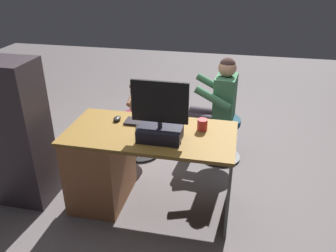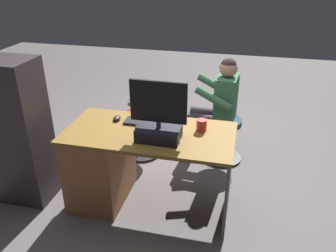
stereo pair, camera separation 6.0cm
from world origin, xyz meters
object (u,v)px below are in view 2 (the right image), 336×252
Objects in this scene: keyboard at (149,123)px; visitor_chair at (223,135)px; desk at (111,161)px; computer_mouse at (117,118)px; tv_remote at (138,129)px; office_chair_teddy at (140,131)px; monitor at (159,123)px; person at (217,102)px; teddy_bear at (139,100)px; cup at (202,125)px.

keyboard is 1.08m from visitor_chair.
computer_mouse is (-0.02, -0.15, 0.35)m from desk.
office_chair_teddy is at bearing -88.56° from tv_remote.
monitor is 0.42× the size of person.
desk is 14.41× the size of computer_mouse.
computer_mouse is 1.11m from person.
visitor_chair is (-0.91, -0.08, 0.02)m from office_chair_teddy.
keyboard is at bearing -156.09° from desk.
keyboard is 0.93m from person.
keyboard is 0.78m from teddy_bear.
keyboard is at bearing 52.84° from visitor_chair.
cup is 0.80m from person.
office_chair_teddy is 1.36× the size of teddy_bear.
person is (-0.56, -0.91, -0.07)m from tv_remote.
visitor_chair is (-0.90, -0.92, -0.11)m from desk.
person is (-0.79, -0.77, -0.08)m from computer_mouse.
computer_mouse is 0.71m from teddy_bear.
person is (0.09, 0.01, 0.38)m from visitor_chair.
monitor reaches higher than tv_remote.
monitor reaches higher than keyboard.
teddy_bear is (0.00, -0.01, 0.37)m from office_chair_teddy.
cup reaches higher than office_chair_teddy.
tv_remote is at bearing 68.52° from keyboard.
keyboard reaches higher than visitor_chair.
keyboard is 0.45m from cup.
office_chair_teddy and visitor_chair have the same top height.
desk is 1.29m from visitor_chair.
monitor is at bearing 116.26° from office_chair_teddy.
cup is at bearing 80.05° from visitor_chair.
monitor reaches higher than visitor_chair.
person reaches higher than tv_remote.
office_chair_teddy is at bearing -89.94° from desk.
keyboard is 0.88× the size of visitor_chair.
tv_remote is (0.21, -0.11, -0.13)m from monitor.
tv_remote is 0.43× the size of teddy_bear.
computer_mouse is 0.20× the size of office_chair_teddy.
keyboard is 4.38× the size of computer_mouse.
visitor_chair is (-0.59, -0.78, -0.46)m from keyboard.
person is (-0.35, -1.02, -0.20)m from monitor.
monitor is at bearing 66.80° from visitor_chair.
person is (-0.82, -0.07, 0.40)m from office_chair_teddy.
cup is at bearing 136.59° from teddy_bear.
person is at bearing -109.07° from monitor.
tv_remote is at bearing 107.10° from teddy_bear.
computer_mouse is 0.20× the size of visitor_chair.
cup is at bearing -170.80° from desk.
person is at bearing -174.77° from office_chair_teddy.
monitor reaches higher than desk.
cup is 0.20× the size of visitor_chair.
computer_mouse reaches higher than desk.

